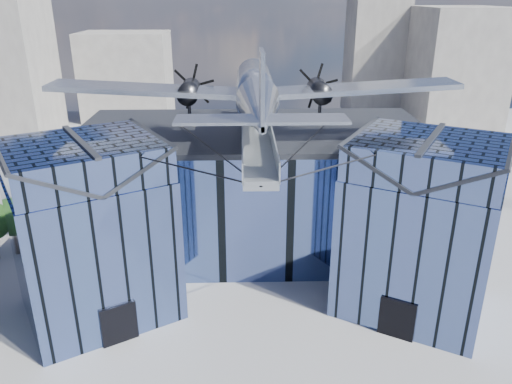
{
  "coord_description": "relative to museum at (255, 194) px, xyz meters",
  "views": [
    {
      "loc": [
        -0.9,
        -29.74,
        19.94
      ],
      "look_at": [
        0.0,
        2.0,
        7.2
      ],
      "focal_mm": 35.0,
      "sensor_mm": 36.0,
      "label": 1
    }
  ],
  "objects": [
    {
      "name": "bg_towers",
      "position": [
        1.45,
        44.67,
        4.47
      ],
      "size": [
        77.0,
        24.5,
        26.0
      ],
      "color": "gray",
      "rests_on": "ground"
    },
    {
      "name": "museum",
      "position": [
        0.0,
        0.0,
        0.0
      ],
      "size": [
        32.88,
        24.5,
        17.6
      ],
      "color": "#495E96",
      "rests_on": "ground"
    },
    {
      "name": "ground_plane",
      "position": [
        -0.0,
        -5.82,
        -5.54
      ],
      "size": [
        120.0,
        120.0,
        0.0
      ],
      "primitive_type": "plane",
      "color": "gray"
    }
  ]
}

